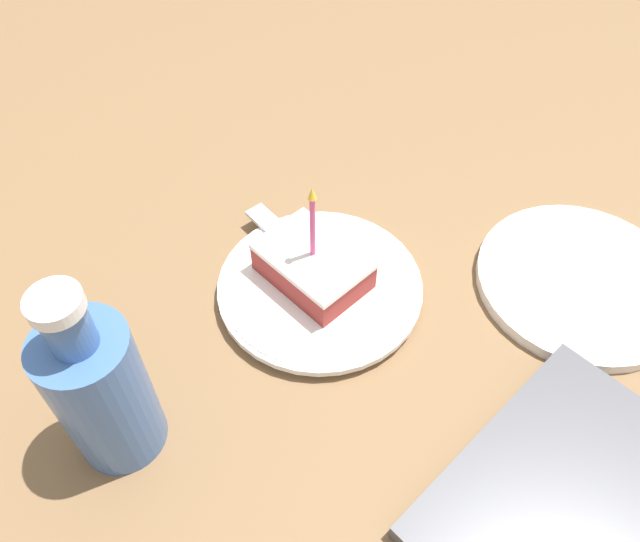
{
  "coord_description": "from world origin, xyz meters",
  "views": [
    {
      "loc": [
        -0.3,
        -0.32,
        0.55
      ],
      "look_at": [
        -0.01,
        -0.01,
        0.04
      ],
      "focal_mm": 35.0,
      "sensor_mm": 36.0,
      "label": 1
    }
  ],
  "objects_px": {
    "fork": "(288,240)",
    "bottle": "(100,389)",
    "cake_slice": "(313,265)",
    "marble_board": "(581,511)",
    "plate": "(320,287)",
    "side_plate": "(581,281)"
  },
  "relations": [
    {
      "from": "cake_slice",
      "to": "side_plate",
      "type": "bearing_deg",
      "value": -43.29
    },
    {
      "from": "fork",
      "to": "marble_board",
      "type": "relative_size",
      "value": 0.62
    },
    {
      "from": "fork",
      "to": "bottle",
      "type": "bearing_deg",
      "value": -166.55
    },
    {
      "from": "plate",
      "to": "side_plate",
      "type": "distance_m",
      "value": 0.29
    },
    {
      "from": "cake_slice",
      "to": "marble_board",
      "type": "xyz_separation_m",
      "value": [
        -0.01,
        -0.34,
        -0.03
      ]
    },
    {
      "from": "plate",
      "to": "marble_board",
      "type": "height_order",
      "value": "marble_board"
    },
    {
      "from": "bottle",
      "to": "side_plate",
      "type": "distance_m",
      "value": 0.52
    },
    {
      "from": "fork",
      "to": "bottle",
      "type": "xyz_separation_m",
      "value": [
        -0.27,
        -0.06,
        0.06
      ]
    },
    {
      "from": "fork",
      "to": "marble_board",
      "type": "bearing_deg",
      "value": -93.59
    },
    {
      "from": "cake_slice",
      "to": "bottle",
      "type": "bearing_deg",
      "value": -179.07
    },
    {
      "from": "plate",
      "to": "marble_board",
      "type": "bearing_deg",
      "value": -91.61
    },
    {
      "from": "fork",
      "to": "bottle",
      "type": "distance_m",
      "value": 0.28
    },
    {
      "from": "side_plate",
      "to": "marble_board",
      "type": "xyz_separation_m",
      "value": [
        -0.23,
        -0.14,
        0.0
      ]
    },
    {
      "from": "plate",
      "to": "cake_slice",
      "type": "distance_m",
      "value": 0.03
    },
    {
      "from": "marble_board",
      "to": "fork",
      "type": "bearing_deg",
      "value": 86.41
    },
    {
      "from": "marble_board",
      "to": "plate",
      "type": "bearing_deg",
      "value": 88.39
    },
    {
      "from": "cake_slice",
      "to": "bottle",
      "type": "xyz_separation_m",
      "value": [
        -0.25,
        -0.0,
        0.05
      ]
    },
    {
      "from": "plate",
      "to": "side_plate",
      "type": "xyz_separation_m",
      "value": [
        0.22,
        -0.2,
        -0.0
      ]
    },
    {
      "from": "cake_slice",
      "to": "marble_board",
      "type": "bearing_deg",
      "value": -91.55
    },
    {
      "from": "bottle",
      "to": "marble_board",
      "type": "relative_size",
      "value": 0.81
    },
    {
      "from": "bottle",
      "to": "fork",
      "type": "bearing_deg",
      "value": 13.45
    },
    {
      "from": "plate",
      "to": "marble_board",
      "type": "xyz_separation_m",
      "value": [
        -0.01,
        -0.33,
        -0.0
      ]
    }
  ]
}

